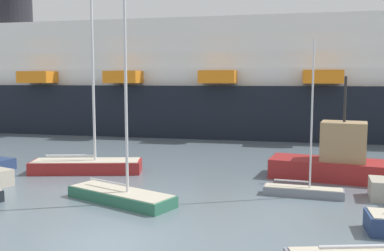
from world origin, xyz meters
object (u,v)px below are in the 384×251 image
(fishing_boat_2, at_px, (338,160))
(sailboat_6, at_px, (87,164))
(cruise_ship, at_px, (145,83))
(sailboat_3, at_px, (303,189))
(sailboat_2, at_px, (121,193))

(fishing_boat_2, bearing_deg, sailboat_6, -165.49)
(sailboat_6, bearing_deg, cruise_ship, 85.75)
(sailboat_6, height_order, cruise_ship, cruise_ship)
(sailboat_3, xyz_separation_m, fishing_boat_2, (1.96, 4.63, 0.81))
(cruise_ship, bearing_deg, sailboat_6, -80.39)
(sailboat_3, bearing_deg, sailboat_2, -156.80)
(sailboat_2, relative_size, sailboat_3, 1.22)
(sailboat_2, bearing_deg, fishing_boat_2, 56.18)
(sailboat_2, xyz_separation_m, sailboat_3, (8.95, 3.69, -0.04))
(sailboat_3, distance_m, sailboat_6, 14.35)
(sailboat_3, bearing_deg, cruise_ship, 127.93)
(sailboat_2, distance_m, fishing_boat_2, 13.74)
(fishing_boat_2, distance_m, cruise_ship, 30.99)
(sailboat_3, bearing_deg, sailboat_6, 172.53)
(sailboat_6, relative_size, fishing_boat_2, 1.43)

